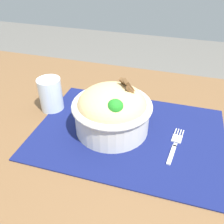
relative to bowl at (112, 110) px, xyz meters
name	(u,v)px	position (x,y,z in m)	size (l,w,h in m)	color
table	(130,156)	(0.05, -0.02, -0.12)	(1.39, 0.77, 0.71)	brown
placemat	(129,133)	(0.04, 0.00, -0.06)	(0.45, 0.32, 0.00)	#11194C
bowl	(112,110)	(0.00, 0.00, 0.00)	(0.19, 0.19, 0.13)	silver
fork	(175,144)	(0.16, -0.01, -0.06)	(0.03, 0.13, 0.00)	silver
drinking_glass	(51,96)	(-0.19, 0.04, -0.02)	(0.06, 0.06, 0.09)	silver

